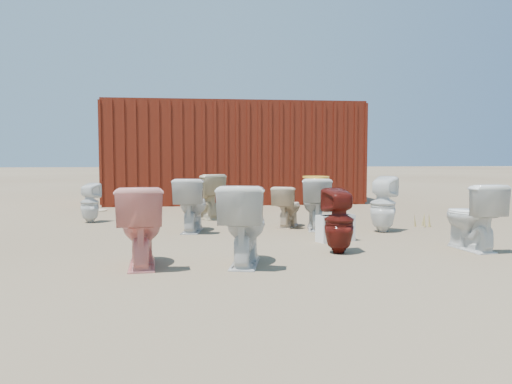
{
  "coord_description": "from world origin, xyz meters",
  "views": [
    {
      "loc": [
        -0.97,
        -7.23,
        1.1
      ],
      "look_at": [
        0.0,
        0.6,
        0.55
      ],
      "focal_mm": 35.0,
      "sensor_mm": 36.0,
      "label": 1
    }
  ],
  "objects": [
    {
      "name": "toilet_back_beige_right",
      "position": [
        0.49,
        0.48,
        0.32
      ],
      "size": [
        0.62,
        0.73,
        0.65
      ],
      "primitive_type": "imported",
      "rotation": [
        0.0,
        0.0,
        2.65
      ],
      "color": "beige",
      "rests_on": "ground"
    },
    {
      "name": "shipping_container",
      "position": [
        0.0,
        5.2,
        1.2
      ],
      "size": [
        6.0,
        2.4,
        2.4
      ],
      "primitive_type": "cube",
      "color": "#4C170C",
      "rests_on": "ground"
    },
    {
      "name": "toilet_back_beige_left",
      "position": [
        -0.79,
        1.72,
        0.4
      ],
      "size": [
        0.77,
        0.91,
        0.8
      ],
      "primitive_type": "imported",
      "rotation": [
        0.0,
        0.0,
        3.64
      ],
      "color": "#C5B690",
      "rests_on": "ground"
    },
    {
      "name": "toilet_front_maroon",
      "position": [
        0.67,
        -1.73,
        0.37
      ],
      "size": [
        0.39,
        0.39,
        0.75
      ],
      "primitive_type": "imported",
      "rotation": [
        0.0,
        0.0,
        3.3
      ],
      "color": "#55140E",
      "rests_on": "ground"
    },
    {
      "name": "toilet_front_a",
      "position": [
        -1.02,
        0.17,
        0.4
      ],
      "size": [
        0.56,
        0.84,
        0.79
      ],
      "primitive_type": "imported",
      "rotation": [
        0.0,
        0.0,
        2.98
      ],
      "color": "silver",
      "rests_on": "ground"
    },
    {
      "name": "weed_clump_b",
      "position": [
        0.15,
        2.31,
        0.13
      ],
      "size": [
        0.32,
        0.32,
        0.26
      ],
      "primitive_type": "cone",
      "color": "olive",
      "rests_on": "ground"
    },
    {
      "name": "toilet_back_yellowlid",
      "position": [
        0.86,
        0.17,
        0.39
      ],
      "size": [
        0.57,
        0.84,
        0.79
      ],
      "primitive_type": "imported",
      "rotation": [
        0.0,
        0.0,
        2.96
      ],
      "color": "silver",
      "rests_on": "ground"
    },
    {
      "name": "yellow_lid",
      "position": [
        0.86,
        0.17,
        0.8
      ],
      "size": [
        0.4,
        0.5,
        0.02
      ],
      "primitive_type": "ellipsoid",
      "color": "gold",
      "rests_on": "toilet_back_yellowlid"
    },
    {
      "name": "toilet_back_e",
      "position": [
        1.79,
        -0.21,
        0.41
      ],
      "size": [
        0.53,
        0.53,
        0.82
      ],
      "primitive_type": "imported",
      "rotation": [
        0.0,
        0.0,
        2.43
      ],
      "color": "white",
      "rests_on": "ground"
    },
    {
      "name": "weed_clump_a",
      "position": [
        -2.07,
        3.18,
        0.13
      ],
      "size": [
        0.36,
        0.36,
        0.26
      ],
      "primitive_type": "cone",
      "color": "olive",
      "rests_on": "ground"
    },
    {
      "name": "loose_lid_near",
      "position": [
        0.04,
        1.82,
        0.01
      ],
      "size": [
        0.49,
        0.57,
        0.02
      ],
      "primitive_type": "ellipsoid",
      "rotation": [
        0.0,
        0.0,
        -0.24
      ],
      "color": "beige",
      "rests_on": "ground"
    },
    {
      "name": "toilet_back_a",
      "position": [
        -2.72,
        1.4,
        0.33
      ],
      "size": [
        0.4,
        0.4,
        0.67
      ],
      "primitive_type": "imported",
      "rotation": [
        0.0,
        0.0,
        2.73
      ],
      "color": "white",
      "rests_on": "ground"
    },
    {
      "name": "toilet_front_pink",
      "position": [
        -1.51,
        -2.15,
        0.41
      ],
      "size": [
        0.51,
        0.83,
        0.82
      ],
      "primitive_type": "imported",
      "rotation": [
        0.0,
        0.0,
        3.22
      ],
      "color": "pink",
      "rests_on": "ground"
    },
    {
      "name": "ground",
      "position": [
        0.0,
        0.0,
        0.0
      ],
      "size": [
        100.0,
        100.0,
        0.0
      ],
      "primitive_type": "plane",
      "color": "brown",
      "rests_on": "ground"
    },
    {
      "name": "weed_clump_e",
      "position": [
        1.64,
        3.41,
        0.15
      ],
      "size": [
        0.34,
        0.34,
        0.3
      ],
      "primitive_type": "cone",
      "color": "olive",
      "rests_on": "ground"
    },
    {
      "name": "loose_tank",
      "position": [
        0.86,
        -0.93,
        0.17
      ],
      "size": [
        0.54,
        0.35,
        0.35
      ],
      "primitive_type": "cube",
      "rotation": [
        0.0,
        0.0,
        0.33
      ],
      "color": "white",
      "rests_on": "ground"
    },
    {
      "name": "weed_clump_c",
      "position": [
        1.93,
        3.17,
        0.17
      ],
      "size": [
        0.36,
        0.36,
        0.35
      ],
      "primitive_type": "cone",
      "color": "olive",
      "rests_on": "ground"
    },
    {
      "name": "weed_clump_d",
      "position": [
        -1.02,
        3.5,
        0.14
      ],
      "size": [
        0.3,
        0.3,
        0.28
      ],
      "primitive_type": "cone",
      "color": "olive",
      "rests_on": "ground"
    },
    {
      "name": "toilet_front_c",
      "position": [
        -0.47,
        -2.2,
        0.41
      ],
      "size": [
        0.62,
        0.89,
        0.83
      ],
      "primitive_type": "imported",
      "rotation": [
        0.0,
        0.0,
        2.93
      ],
      "color": "white",
      "rests_on": "ground"
    },
    {
      "name": "toilet_front_e",
      "position": [
        2.29,
        -1.7,
        0.39
      ],
      "size": [
        0.53,
        0.82,
        0.79
      ],
      "primitive_type": "imported",
      "rotation": [
        0.0,
        0.0,
        3.26
      ],
      "color": "white",
      "rests_on": "ground"
    },
    {
      "name": "loose_lid_far",
      "position": [
        -2.94,
        3.27,
        0.01
      ],
      "size": [
        0.37,
        0.48,
        0.02
      ],
      "primitive_type": "ellipsoid",
      "rotation": [
        0.0,
        0.0,
        0.03
      ],
      "color": "beige",
      "rests_on": "ground"
    },
    {
      "name": "weed_clump_f",
      "position": [
        2.6,
        0.32,
        0.11
      ],
      "size": [
        0.28,
        0.28,
        0.21
      ],
      "primitive_type": "cone",
      "color": "olive",
      "rests_on": "ground"
    }
  ]
}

